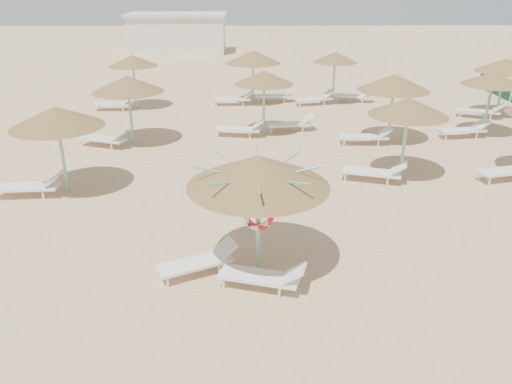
{
  "coord_description": "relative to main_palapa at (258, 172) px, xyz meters",
  "views": [
    {
      "loc": [
        -0.01,
        -10.05,
        6.22
      ],
      "look_at": [
        0.18,
        1.23,
        1.3
      ],
      "focal_mm": 35.0,
      "sensor_mm": 36.0,
      "label": 1
    }
  ],
  "objects": [
    {
      "name": "service_hut",
      "position": [
        -6.2,
        35.21,
        -0.76
      ],
      "size": [
        8.4,
        4.4,
        3.25
      ],
      "color": "silver",
      "rests_on": "ground"
    },
    {
      "name": "main_palapa",
      "position": [
        0.0,
        0.0,
        0.0
      ],
      "size": [
        3.08,
        3.08,
        2.76
      ],
      "color": "#70C3A6",
      "rests_on": "ground"
    },
    {
      "name": "lounger_main_b",
      "position": [
        0.12,
        -0.81,
        -2.08
      ],
      "size": [
        1.93,
        1.04,
        0.67
      ],
      "rotation": [
        0.0,
        0.0,
        -0.28
      ],
      "color": "white",
      "rests_on": "ground"
    },
    {
      "name": "palapa_field",
      "position": [
        2.47,
        10.55,
        -0.1
      ],
      "size": [
        21.06,
        14.38,
        2.72
      ],
      "color": "#70C3A6",
      "rests_on": "ground"
    },
    {
      "name": "ground",
      "position": [
        -0.2,
        0.21,
        -2.4
      ],
      "size": [
        120.0,
        120.0,
        0.0
      ],
      "primitive_type": "plane",
      "color": "tan",
      "rests_on": "ground"
    },
    {
      "name": "lounger_main_a",
      "position": [
        -1.31,
        -0.16,
        -2.09
      ],
      "size": [
        1.88,
        1.27,
        0.66
      ],
      "rotation": [
        0.0,
        0.0,
        0.44
      ],
      "color": "white",
      "rests_on": "ground"
    }
  ]
}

